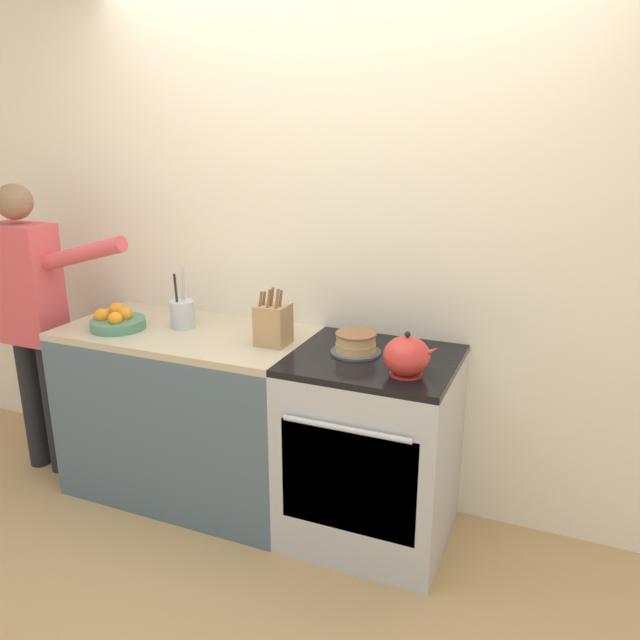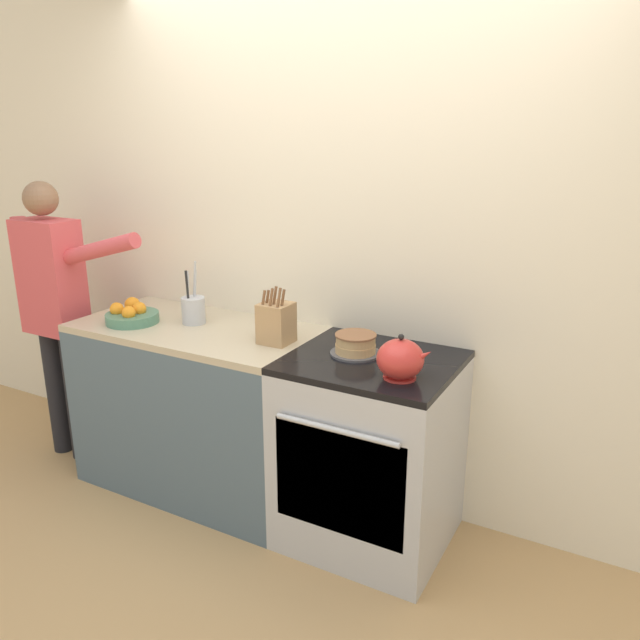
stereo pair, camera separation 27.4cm
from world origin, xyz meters
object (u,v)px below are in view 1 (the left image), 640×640
Objects in this scene: knife_block at (273,324)px; person_baker at (30,307)px; utensil_crock at (182,313)px; stove_range at (371,448)px; fruit_bowl at (117,321)px; layer_cake at (356,344)px; tea_kettle at (407,356)px.

knife_block is 1.38m from person_baker.
knife_block is 0.87× the size of utensil_crock.
fruit_bowl is (-1.31, -0.10, 0.48)m from stove_range.
utensil_crock is 0.86m from person_baker.
stove_range is at bearing 4.40° from fruit_bowl.
fruit_bowl is at bearing -175.60° from stove_range.
fruit_bowl is at bearing -174.29° from layer_cake.
person_baker reaches higher than layer_cake.
tea_kettle reaches higher than layer_cake.
knife_block is (-0.48, -0.01, 0.54)m from stove_range.
person_baker reaches higher than knife_block.
utensil_crock reaches higher than stove_range.
person_baker is (-0.55, -0.02, 0.01)m from fruit_bowl.
knife_block is (-0.67, 0.13, 0.02)m from tea_kettle.
layer_cake is at bearing 149.52° from tea_kettle.
layer_cake is 0.93m from utensil_crock.
layer_cake is 0.97× the size of tea_kettle.
person_baker is at bearing -175.38° from layer_cake.
utensil_crock is (-1.02, 0.04, 0.52)m from stove_range.
tea_kettle is (0.28, -0.16, 0.04)m from layer_cake.
utensil_crock reaches higher than fruit_bowl.
fruit_bowl reaches higher than stove_range.
layer_cake reaches higher than stove_range.
fruit_bowl is (-0.83, -0.09, -0.06)m from knife_block.
stove_range is at bearing 1.37° from knife_block.
utensil_crock is at bearing 171.37° from tea_kettle.
fruit_bowl is at bearing -11.41° from person_baker.
tea_kettle is 1.22m from utensil_crock.
tea_kettle is 2.04m from person_baker.
fruit_bowl is 0.55m from person_baker.
tea_kettle is at bearing -10.98° from knife_block.
utensil_crock is (-1.20, 0.18, -0.01)m from tea_kettle.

